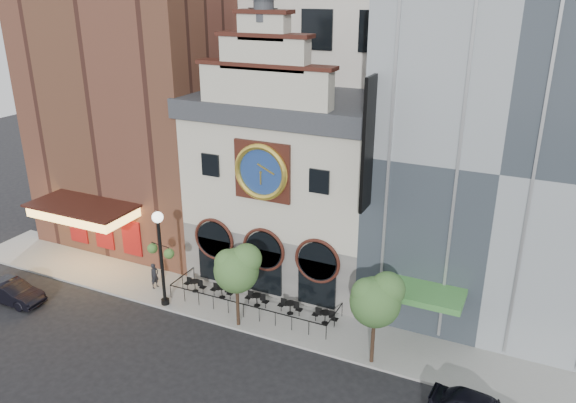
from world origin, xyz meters
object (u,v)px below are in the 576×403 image
(bistro_2, at_px, (257,299))
(car_left, at_px, (12,292))
(tree_right, at_px, (377,298))
(bistro_0, at_px, (195,285))
(bistro_4, at_px, (325,317))
(bistro_1, at_px, (222,291))
(lamppost, at_px, (160,248))
(bistro_3, at_px, (290,307))
(pedestrian, at_px, (155,276))
(tree_left, at_px, (237,267))

(bistro_2, height_order, car_left, car_left)
(bistro_2, bearing_deg, tree_right, -15.36)
(car_left, xyz_separation_m, tree_right, (22.42, 3.71, 3.28))
(bistro_0, bearing_deg, car_left, -149.52)
(bistro_4, bearing_deg, car_left, -162.49)
(tree_right, bearing_deg, bistro_1, 168.52)
(bistro_2, bearing_deg, lamppost, -156.98)
(car_left, bearing_deg, bistro_2, -68.48)
(bistro_3, distance_m, bistro_4, 2.30)
(pedestrian, bearing_deg, tree_left, -91.49)
(bistro_3, xyz_separation_m, tree_right, (5.90, -2.30, 3.37))
(car_left, relative_size, lamppost, 0.70)
(bistro_3, xyz_separation_m, bistro_4, (2.30, -0.07, 0.00))
(lamppost, xyz_separation_m, tree_right, (13.42, 0.01, -0.01))
(bistro_3, height_order, tree_right, tree_right)
(car_left, bearing_deg, tree_left, -76.54)
(bistro_1, bearing_deg, bistro_3, 1.82)
(bistro_1, height_order, pedestrian, pedestrian)
(car_left, bearing_deg, tree_right, -81.67)
(lamppost, height_order, tree_left, lamppost)
(bistro_4, bearing_deg, lamppost, -167.13)
(car_left, relative_size, tree_right, 0.83)
(bistro_2, bearing_deg, tree_left, -89.42)
(tree_left, bearing_deg, bistro_1, 139.19)
(bistro_0, height_order, pedestrian, pedestrian)
(bistro_3, relative_size, tree_right, 0.30)
(lamppost, bearing_deg, tree_right, 6.82)
(bistro_2, relative_size, bistro_3, 1.00)
(tree_left, bearing_deg, bistro_3, 46.17)
(car_left, xyz_separation_m, tree_left, (14.31, 3.70, 3.21))
(tree_right, bearing_deg, lamppost, -179.96)
(car_left, relative_size, pedestrian, 2.49)
(bistro_4, height_order, tree_left, tree_left)
(bistro_0, xyz_separation_m, bistro_1, (1.99, 0.08, 0.00))
(lamppost, bearing_deg, car_left, -150.91)
(bistro_0, relative_size, tree_left, 0.31)
(bistro_0, xyz_separation_m, bistro_4, (9.00, 0.15, 0.00))
(lamppost, distance_m, tree_left, 5.31)
(bistro_2, height_order, bistro_4, same)
(pedestrian, bearing_deg, lamppost, -117.88)
(bistro_1, xyz_separation_m, car_left, (-11.82, -5.86, 0.10))
(bistro_0, bearing_deg, pedestrian, -165.44)
(bistro_3, distance_m, tree_left, 4.60)
(bistro_4, bearing_deg, bistro_0, -179.01)
(bistro_1, height_order, tree_left, tree_left)
(pedestrian, xyz_separation_m, lamppost, (1.83, -1.40, 2.98))
(pedestrian, height_order, tree_right, tree_right)
(bistro_1, xyz_separation_m, bistro_3, (4.71, 0.15, 0.00))
(tree_left, bearing_deg, car_left, -165.49)
(pedestrian, bearing_deg, bistro_3, -74.87)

